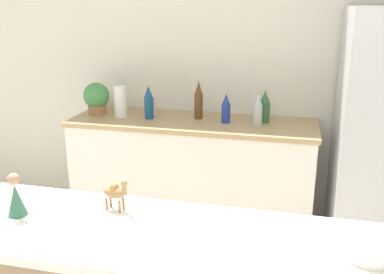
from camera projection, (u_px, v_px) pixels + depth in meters
The scene contains 13 objects.
wall_back at pixel (234, 66), 3.48m from camera, with size 8.00×0.06×2.55m.
back_counter at pixel (192, 173), 3.47m from camera, with size 1.92×0.63×0.89m.
potted_plant at pixel (97, 98), 3.49m from camera, with size 0.21×0.21×0.26m.
paper_towel_roll at pixel (121, 102), 3.41m from camera, with size 0.10×0.10×0.25m.
back_bottle_0 at pixel (151, 101), 3.44m from camera, with size 0.07×0.07×0.25m.
back_bottle_1 at pixel (199, 100), 3.35m from camera, with size 0.07×0.07×0.31m.
back_bottle_2 at pixel (226, 109), 3.24m from camera, with size 0.07×0.07×0.23m.
back_bottle_3 at pixel (265, 107), 3.25m from camera, with size 0.08×0.08×0.25m.
back_bottle_4 at pixel (258, 110), 3.16m from camera, with size 0.07×0.07×0.25m.
back_bottle_5 at pixel (149, 102), 3.35m from camera, with size 0.07×0.07×0.27m.
fruit_bowl at pixel (371, 246), 1.33m from camera, with size 0.19×0.19×0.06m.
camel_figurine at pixel (115, 192), 1.61m from camera, with size 0.11×0.06×0.13m.
wise_man_figurine_blue at pixel (16, 197), 1.58m from camera, with size 0.07×0.07×0.17m.
Camera 1 is at (0.49, -0.74, 1.75)m, focal length 40.00 mm.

